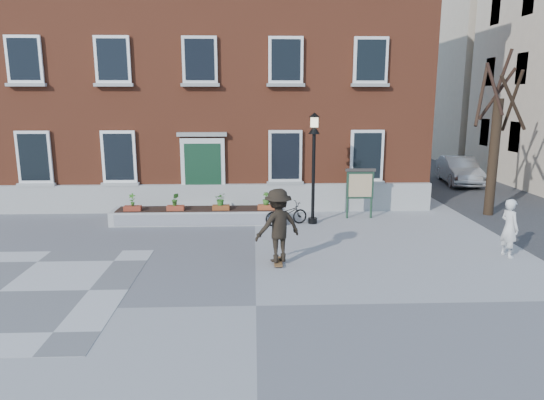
{
  "coord_description": "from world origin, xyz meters",
  "views": [
    {
      "loc": [
        -0.02,
        -9.83,
        4.45
      ],
      "look_at": [
        0.5,
        4.0,
        1.5
      ],
      "focal_mm": 32.0,
      "sensor_mm": 36.0,
      "label": 1
    }
  ],
  "objects_px": {
    "lamp_post": "(314,153)",
    "notice_board": "(360,185)",
    "parked_car": "(459,170)",
    "skateboarder": "(278,226)",
    "bicycle": "(286,214)",
    "bystander": "(509,228)"
  },
  "relations": [
    {
      "from": "lamp_post",
      "to": "notice_board",
      "type": "height_order",
      "value": "lamp_post"
    },
    {
      "from": "parked_car",
      "to": "skateboarder",
      "type": "bearing_deg",
      "value": -121.66
    },
    {
      "from": "parked_car",
      "to": "notice_board",
      "type": "xyz_separation_m",
      "value": [
        -6.76,
        -7.08,
        0.56
      ]
    },
    {
      "from": "bicycle",
      "to": "skateboarder",
      "type": "xyz_separation_m",
      "value": [
        -0.5,
        -4.09,
        0.66
      ]
    },
    {
      "from": "parked_car",
      "to": "lamp_post",
      "type": "relative_size",
      "value": 1.09
    },
    {
      "from": "parked_car",
      "to": "notice_board",
      "type": "height_order",
      "value": "notice_board"
    },
    {
      "from": "bicycle",
      "to": "parked_car",
      "type": "height_order",
      "value": "parked_car"
    },
    {
      "from": "bystander",
      "to": "notice_board",
      "type": "height_order",
      "value": "notice_board"
    },
    {
      "from": "notice_board",
      "to": "skateboarder",
      "type": "distance_m",
      "value": 5.96
    },
    {
      "from": "notice_board",
      "to": "skateboarder",
      "type": "bearing_deg",
      "value": -123.54
    },
    {
      "from": "parked_car",
      "to": "skateboarder",
      "type": "relative_size",
      "value": 2.06
    },
    {
      "from": "lamp_post",
      "to": "notice_board",
      "type": "xyz_separation_m",
      "value": [
        1.83,
        0.7,
        -1.28
      ]
    },
    {
      "from": "bystander",
      "to": "notice_board",
      "type": "relative_size",
      "value": 0.89
    },
    {
      "from": "bystander",
      "to": "skateboarder",
      "type": "height_order",
      "value": "skateboarder"
    },
    {
      "from": "bicycle",
      "to": "lamp_post",
      "type": "bearing_deg",
      "value": -97.77
    },
    {
      "from": "bicycle",
      "to": "parked_car",
      "type": "relative_size",
      "value": 0.37
    },
    {
      "from": "parked_car",
      "to": "skateboarder",
      "type": "xyz_separation_m",
      "value": [
        -10.05,
        -12.04,
        0.37
      ]
    },
    {
      "from": "notice_board",
      "to": "bicycle",
      "type": "bearing_deg",
      "value": -162.54
    },
    {
      "from": "bystander",
      "to": "parked_car",
      "type": "bearing_deg",
      "value": -29.6
    },
    {
      "from": "bicycle",
      "to": "bystander",
      "type": "height_order",
      "value": "bystander"
    },
    {
      "from": "bystander",
      "to": "skateboarder",
      "type": "bearing_deg",
      "value": 80.51
    },
    {
      "from": "bystander",
      "to": "skateboarder",
      "type": "relative_size",
      "value": 0.8
    }
  ]
}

